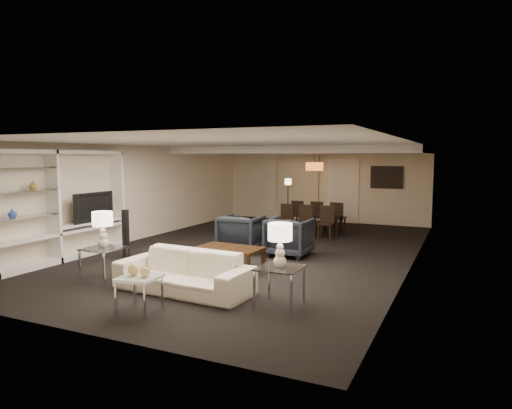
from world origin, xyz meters
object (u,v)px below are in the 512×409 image
object	(u,v)px
vase_amber	(33,185)
table_lamp_right	(280,245)
armchair_right	(289,237)
dining_table	(312,223)
chair_nr	(326,223)
chair_fm	(319,216)
armchair_left	(241,233)
pendant_light	(314,167)
sofa	(183,272)
coffee_table	(230,259)
chair_fl	(300,215)
chair_fr	(338,217)
floor_speaker	(126,234)
chair_nl	(284,220)
side_table_left	(104,264)
side_table_right	(280,287)
vase_blue	(12,213)
marble_table	(140,294)
table_lamp_left	(103,230)
television	(90,207)
chair_nm	(304,221)
floor_lamp	(288,201)

from	to	relation	value
vase_amber	table_lamp_right	bearing A→B (deg)	-1.79
armchair_right	vase_amber	xyz separation A→B (m)	(-4.21, -3.13, 1.23)
dining_table	chair_nr	xyz separation A→B (m)	(0.60, -0.65, 0.14)
armchair_right	chair_fm	world-z (taller)	chair_fm
armchair_right	table_lamp_right	bearing A→B (deg)	109.30
armchair_left	pendant_light	bearing A→B (deg)	-101.98
sofa	armchair_right	xyz separation A→B (m)	(0.60, 3.30, 0.09)
coffee_table	chair_fm	bearing A→B (deg)	88.44
chair_fl	armchair_right	bearing A→B (deg)	109.82
chair_fl	chair_fr	distance (m)	1.20
floor_speaker	chair_fl	bearing A→B (deg)	55.24
pendant_light	armchair_right	xyz separation A→B (m)	(0.60, -3.67, -1.49)
table_lamp_right	vase_amber	world-z (taller)	vase_amber
coffee_table	chair_nl	world-z (taller)	chair_nl
chair_nl	chair_nr	bearing A→B (deg)	6.46
chair_nl	chair_fr	xyz separation A→B (m)	(1.20, 1.30, 0.00)
armchair_left	side_table_left	xyz separation A→B (m)	(-1.10, -3.30, -0.13)
sofa	table_lamp_right	world-z (taller)	table_lamp_right
floor_speaker	dining_table	bearing A→B (deg)	46.84
side_table_right	vase_blue	distance (m)	5.39
marble_table	table_lamp_left	bearing A→B (deg)	147.09
pendant_light	marble_table	world-z (taller)	pendant_light
sofa	table_lamp_left	distance (m)	1.80
pendant_light	chair_fr	xyz separation A→B (m)	(0.75, 0.01, -1.48)
armchair_left	television	world-z (taller)	television
chair_fr	chair_nm	bearing A→B (deg)	66.46
television	chair_fr	xyz separation A→B (m)	(4.33, 5.39, -0.64)
chair_nl	chair_fm	distance (m)	1.43
side_table_left	chair_fr	world-z (taller)	chair_fr
marble_table	chair_nm	size ratio (longest dim) A/B	0.59
sofa	chair_fl	size ratio (longest dim) A/B	2.60
chair_nl	side_table_right	bearing A→B (deg)	-62.79
armchair_right	floor_lamp	size ratio (longest dim) A/B	0.63
table_lamp_left	vase_amber	xyz separation A→B (m)	(-1.91, 0.17, 0.74)
floor_lamp	side_table_right	bearing A→B (deg)	-69.92
armchair_left	table_lamp_left	world-z (taller)	table_lamp_left
table_lamp_left	dining_table	size ratio (longest dim) A/B	0.38
vase_amber	floor_speaker	xyz separation A→B (m)	(1.03, 1.44, -1.12)
side_table_right	vase_amber	bearing A→B (deg)	178.21
vase_amber	chair_nr	size ratio (longest dim) A/B	0.21
coffee_table	chair_fm	size ratio (longest dim) A/B	1.43
side_table_left	floor_speaker	world-z (taller)	floor_speaker
side_table_left	chair_nr	world-z (taller)	chair_nr
television	chair_fr	size ratio (longest dim) A/B	1.30
chair_nm	chair_nr	distance (m)	0.60
table_lamp_left	chair_fr	distance (m)	7.41
side_table_left	armchair_left	bearing A→B (deg)	71.57
sofa	marble_table	xyz separation A→B (m)	(-0.00, -1.10, -0.07)
table_lamp_left	chair_fr	xyz separation A→B (m)	(2.45, 6.98, -0.47)
armchair_left	dining_table	world-z (taller)	armchair_left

